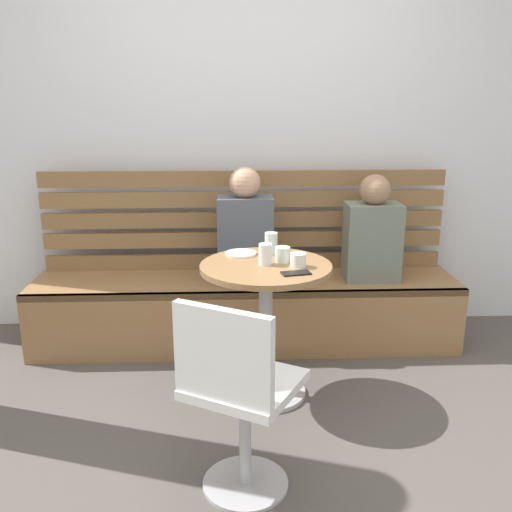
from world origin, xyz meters
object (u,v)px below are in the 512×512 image
cup_glass_tall (271,243)px  phone_on_table (296,273)px  white_chair (237,393)px  plate_small (241,253)px  cup_water_clear (265,254)px  cup_glass_short (283,254)px  cup_ceramic_white (298,260)px  cafe_table (266,305)px  person_adult (244,232)px  booth_bench (245,311)px  person_child_left (372,234)px

cup_glass_tall → phone_on_table: cup_glass_tall is taller
white_chair → plate_small: (0.03, 1.00, 0.28)m
cup_water_clear → white_chair: bearing=-100.9°
cup_glass_short → white_chair: bearing=-106.2°
cup_glass_short → cup_ceramic_white: bearing=-52.0°
cafe_table → person_adult: size_ratio=1.03×
plate_small → person_adult: bearing=86.1°
phone_on_table → cafe_table: bearing=27.5°
white_chair → cup_glass_tall: (0.20, 1.00, 0.34)m
white_chair → booth_bench: bearing=87.4°
cup_water_clear → phone_on_table: bearing=-49.2°
person_adult → cup_water_clear: person_adult is taller
white_chair → cup_ceramic_white: 0.88m
white_chair → cup_water_clear: (0.15, 0.80, 0.33)m
phone_on_table → person_child_left: bearing=-47.1°
booth_bench → cup_glass_tall: (0.13, -0.47, 0.58)m
cup_ceramic_white → cup_water_clear: 0.17m
cup_glass_tall → booth_bench: bearing=105.5°
person_child_left → phone_on_table: bearing=-125.3°
cup_glass_short → cup_water_clear: bearing=-154.2°
cup_glass_tall → cup_glass_short: bearing=-71.7°
cup_glass_short → person_child_left: bearing=44.1°
person_adult → person_child_left: person_adult is taller
cafe_table → cup_water_clear: cup_water_clear is taller
cup_ceramic_white → plate_small: bearing=139.7°
cup_ceramic_white → person_child_left: bearing=51.6°
white_chair → phone_on_table: bearing=65.3°
white_chair → cafe_table: bearing=78.9°
booth_bench → phone_on_table: 1.00m
cup_ceramic_white → white_chair: bearing=-112.8°
booth_bench → phone_on_table: size_ratio=19.29×
white_chair → plate_small: white_chair is taller
cup_glass_tall → cup_ceramic_white: bearing=-63.4°
white_chair → phone_on_table: 0.76m
cup_ceramic_white → cup_glass_short: bearing=128.0°
booth_bench → plate_small: bearing=-94.2°
cafe_table → cup_glass_short: 0.28m
cup_glass_tall → cup_water_clear: size_ratio=1.09×
white_chair → person_adult: bearing=87.5°
cup_ceramic_white → cup_glass_short: cup_glass_short is taller
white_chair → plate_small: 1.04m
cup_ceramic_white → phone_on_table: size_ratio=0.57×
cup_glass_short → phone_on_table: bearing=-77.1°
plate_small → cafe_table: bearing=-56.8°
booth_bench → person_adult: 0.54m
plate_small → cup_glass_short: bearing=-35.1°
booth_bench → white_chair: size_ratio=3.18×
person_child_left → cup_water_clear: (-0.71, -0.65, 0.06)m
plate_small → person_child_left: bearing=28.4°
white_chair → cup_ceramic_white: size_ratio=10.63×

